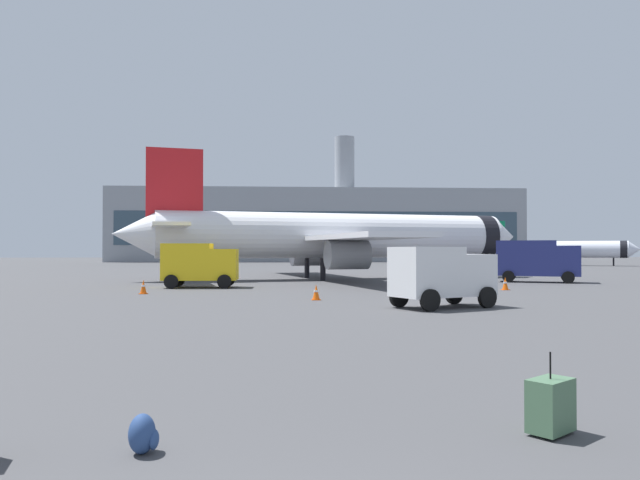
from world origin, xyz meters
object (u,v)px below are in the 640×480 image
airplane_taxiing (555,250)px  cargo_van (442,274)px  safety_cone_near (316,292)px  traveller_backpack (143,434)px  fuel_truck (537,259)px  airplane_at_gate (334,236)px  safety_cone_far (505,284)px  service_truck (199,263)px  safety_cone_mid (143,287)px  safety_cone_outer (436,275)px  rolling_suitcase (551,405)px

airplane_taxiing → cargo_van: bearing=-118.3°
safety_cone_near → traveller_backpack: 22.38m
fuel_truck → airplane_at_gate: bearing=158.5°
safety_cone_far → safety_cone_near: bearing=-150.9°
service_truck → safety_cone_far: (19.17, -3.58, -1.21)m
airplane_at_gate → traveller_backpack: airplane_at_gate is taller
fuel_truck → cargo_van: 23.35m
fuel_truck → safety_cone_mid: size_ratio=8.03×
airplane_taxiing → safety_cone_outer: size_ratio=27.98×
fuel_truck → rolling_suitcase: 40.39m
safety_cone_mid → traveller_backpack: bearing=-77.2°
safety_cone_near → safety_cone_far: size_ratio=0.97×
rolling_suitcase → traveller_backpack: 5.27m
airplane_at_gate → safety_cone_far: (9.30, -14.63, -3.26)m
safety_cone_mid → airplane_at_gate: bearing=53.7°
safety_cone_mid → cargo_van: bearing=-31.4°
safety_cone_outer → traveller_backpack: safety_cone_outer is taller
safety_cone_far → safety_cone_outer: size_ratio=0.97×
service_truck → safety_cone_far: size_ratio=6.05×
cargo_van → traveller_backpack: size_ratio=10.07×
airplane_at_gate → airplane_taxiing: (39.46, 43.44, -1.10)m
airplane_at_gate → fuel_truck: airplane_at_gate is taller
service_truck → safety_cone_near: (7.10, -10.29, -1.23)m
service_truck → safety_cone_near: service_truck is taller
service_truck → fuel_truck: size_ratio=0.75×
safety_cone_far → fuel_truck: bearing=56.5°
airplane_taxiing → traveller_backpack: bearing=-117.7°
safety_cone_near → fuel_truck: bearing=40.8°
airplane_at_gate → rolling_suitcase: (-0.84, -43.04, -3.27)m
safety_cone_outer → traveller_backpack: bearing=-109.0°
safety_cone_mid → rolling_suitcase: (11.37, -26.41, -0.01)m
safety_cone_near → safety_cone_mid: bearing=153.5°
airplane_at_gate → service_truck: 14.95m
fuel_truck → safety_cone_mid: (-27.27, -10.69, -1.37)m
airplane_at_gate → safety_cone_far: airplane_at_gate is taller
fuel_truck → cargo_van: size_ratio=1.34×
airplane_at_gate → rolling_suitcase: 43.17m
safety_cone_outer → traveller_backpack: (-14.38, -41.75, -0.17)m
safety_cone_near → airplane_at_gate: bearing=82.6°
safety_cone_mid → safety_cone_far: safety_cone_mid is taller
service_truck → fuel_truck: fuel_truck is taller
airplane_taxiing → rolling_suitcase: 95.43m
safety_cone_mid → traveller_backpack: 27.52m
airplane_at_gate → cargo_van: bearing=-84.7°
traveller_backpack → airplane_taxiing: bearing=62.3°
safety_cone_mid → rolling_suitcase: bearing=-66.7°
airplane_taxiing → safety_cone_far: (-30.16, -58.07, -2.16)m
safety_cone_far → safety_cone_outer: safety_cone_outer is taller
airplane_taxiing → safety_cone_near: airplane_taxiing is taller
safety_cone_outer → rolling_suitcase: (-9.13, -41.32, -0.01)m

